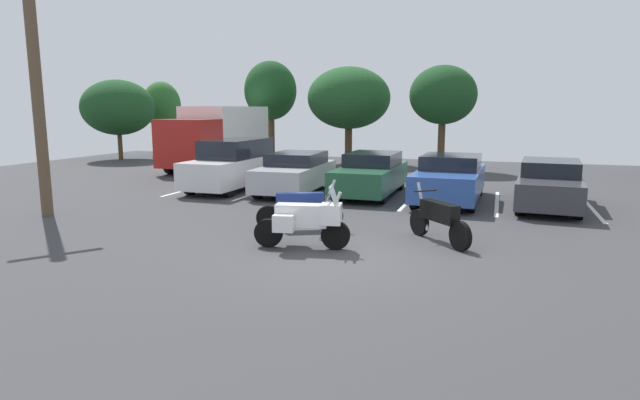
{
  "coord_description": "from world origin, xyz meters",
  "views": [
    {
      "loc": [
        2.96,
        -10.07,
        3.01
      ],
      "look_at": [
        -1.06,
        1.8,
        0.84
      ],
      "focal_mm": 29.82,
      "sensor_mm": 36.0,
      "label": 1
    }
  ],
  "objects": [
    {
      "name": "box_truck",
      "position": [
        -10.46,
        13.65,
        1.64
      ],
      "size": [
        2.47,
        7.07,
        3.11
      ],
      "color": "#A51E19",
      "rests_on": "ground"
    },
    {
      "name": "tree_center_left",
      "position": [
        -18.5,
        16.17,
        3.06
      ],
      "size": [
        4.21,
        4.21,
        4.68
      ],
      "color": "#4C3823",
      "rests_on": "ground"
    },
    {
      "name": "tree_far_left",
      "position": [
        -18.31,
        20.23,
        3.23
      ],
      "size": [
        2.47,
        2.47,
        4.76
      ],
      "color": "#4C3823",
      "rests_on": "ground"
    },
    {
      "name": "tree_left",
      "position": [
        -4.99,
        18.36,
        3.57
      ],
      "size": [
        4.51,
        4.51,
        5.26
      ],
      "color": "#4C3823",
      "rests_on": "ground"
    },
    {
      "name": "car_blue",
      "position": [
        1.47,
        7.58,
        0.75
      ],
      "size": [
        2.07,
        4.84,
        1.51
      ],
      "color": "#2D519E",
      "rests_on": "ground"
    },
    {
      "name": "motorcycle_second",
      "position": [
        -1.72,
        2.23,
        0.55
      ],
      "size": [
        2.04,
        1.07,
        1.25
      ],
      "color": "black",
      "rests_on": "ground"
    },
    {
      "name": "ground",
      "position": [
        0.0,
        0.0,
        -0.05
      ],
      "size": [
        44.0,
        44.0,
        0.1
      ],
      "primitive_type": "cube",
      "color": "#38383A"
    },
    {
      "name": "parking_stripes",
      "position": [
        -1.16,
        7.71,
        0.0
      ],
      "size": [
        13.9,
        4.8,
        0.01
      ],
      "color": "silver",
      "rests_on": "ground"
    },
    {
      "name": "utility_pole",
      "position": [
        -9.12,
        1.46,
        3.66
      ],
      "size": [
        1.16,
        1.52,
        7.1
      ],
      "color": "brown",
      "rests_on": "ground"
    },
    {
      "name": "car_charcoal",
      "position": [
        4.48,
        7.46,
        0.7
      ],
      "size": [
        2.14,
        4.71,
        1.43
      ],
      "color": "#38383D",
      "rests_on": "ground"
    },
    {
      "name": "car_green",
      "position": [
        -1.29,
        8.07,
        0.73
      ],
      "size": [
        1.82,
        4.68,
        1.47
      ],
      "color": "#235638",
      "rests_on": "ground"
    },
    {
      "name": "car_silver",
      "position": [
        -3.98,
        7.67,
        0.73
      ],
      "size": [
        2.04,
        4.62,
        1.44
      ],
      "color": "#B7B7BC",
      "rests_on": "ground"
    },
    {
      "name": "motorcycle_third",
      "position": [
        1.74,
        1.92,
        0.55
      ],
      "size": [
        1.55,
        1.68,
        1.28
      ],
      "color": "black",
      "rests_on": "ground"
    },
    {
      "name": "tree_center",
      "position": [
        -9.94,
        19.01,
        4.01
      ],
      "size": [
        3.06,
        3.06,
        5.74
      ],
      "color": "#4C3823",
      "rests_on": "ground"
    },
    {
      "name": "car_white",
      "position": [
        -6.5,
        7.72,
        0.93
      ],
      "size": [
        1.88,
        4.81,
        1.87
      ],
      "color": "white",
      "rests_on": "ground"
    },
    {
      "name": "motorcycle_touring",
      "position": [
        -0.93,
        0.46,
        0.65
      ],
      "size": [
        2.1,
        0.98,
        1.39
      ],
      "color": "black",
      "rests_on": "ground"
    },
    {
      "name": "tree_center_right",
      "position": [
        0.23,
        16.59,
        3.64
      ],
      "size": [
        3.23,
        3.23,
        5.07
      ],
      "color": "#4C3823",
      "rests_on": "ground"
    }
  ]
}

